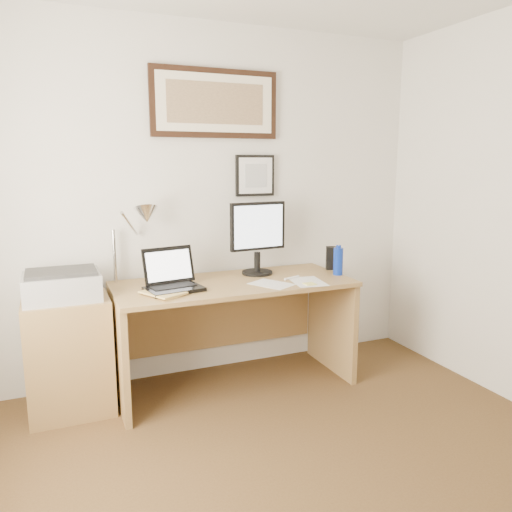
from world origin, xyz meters
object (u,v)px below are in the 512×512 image
water_bottle (338,261)px  lcd_monitor (258,234)px  desk (230,312)px  side_cabinet (70,356)px  laptop (172,280)px  book (151,296)px  printer (62,285)px

water_bottle → lcd_monitor: 0.61m
water_bottle → desk: 0.85m
side_cabinet → laptop: 0.78m
book → lcd_monitor: (0.84, 0.34, 0.28)m
water_bottle → lcd_monitor: size_ratio=0.38×
printer → book: bearing=-26.7°
desk → laptop: size_ratio=4.25×
side_cabinet → printer: 0.45m
book → printer: 0.55m
side_cabinet → desk: bearing=1.9°
water_bottle → lcd_monitor: (-0.53, 0.24, 0.19)m
side_cabinet → desk: 1.08m
side_cabinet → water_bottle: 1.90m
lcd_monitor → laptop: bearing=-164.4°
water_bottle → laptop: laptop is taller
laptop → lcd_monitor: size_ratio=0.72×
book → lcd_monitor: 0.95m
lcd_monitor → printer: 1.35m
water_bottle → desk: size_ratio=0.12×
water_bottle → printer: bearing=175.6°
laptop → printer: bearing=172.1°
side_cabinet → book: book is taller
side_cabinet → water_bottle: size_ratio=3.74×
water_bottle → laptop: bearing=177.6°
lcd_monitor → printer: lcd_monitor is taller
book → laptop: bearing=43.0°
side_cabinet → laptop: bearing=-7.7°
water_bottle → desk: water_bottle is taller
desk → printer: printer is taller
desk → laptop: (-0.43, -0.12, 0.29)m
water_bottle → printer: water_bottle is taller
book → printer: bearing=153.3°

